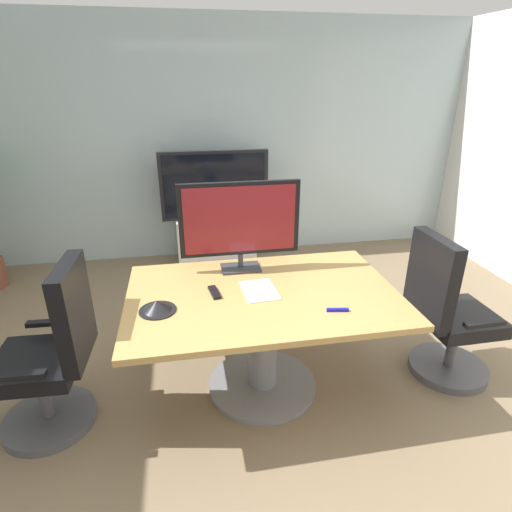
{
  "coord_description": "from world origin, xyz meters",
  "views": [
    {
      "loc": [
        -0.34,
        -2.07,
        2.02
      ],
      "look_at": [
        0.12,
        0.49,
        0.9
      ],
      "focal_mm": 29.02,
      "sensor_mm": 36.0,
      "label": 1
    }
  ],
  "objects_px": {
    "office_chair_left": "(53,363)",
    "wall_display_unit": "(216,226)",
    "conference_table": "(263,320)",
    "conference_phone": "(157,306)",
    "office_chair_right": "(446,320)",
    "tv_monitor": "(240,221)",
    "remote_control": "(214,292)"
  },
  "relations": [
    {
      "from": "office_chair_right",
      "to": "tv_monitor",
      "type": "bearing_deg",
      "value": 70.44
    },
    {
      "from": "tv_monitor",
      "to": "conference_phone",
      "type": "height_order",
      "value": "tv_monitor"
    },
    {
      "from": "conference_table",
      "to": "office_chair_left",
      "type": "distance_m",
      "value": 1.31
    },
    {
      "from": "office_chair_left",
      "to": "office_chair_right",
      "type": "distance_m",
      "value": 2.6
    },
    {
      "from": "wall_display_unit",
      "to": "remote_control",
      "type": "relative_size",
      "value": 7.71
    },
    {
      "from": "office_chair_right",
      "to": "wall_display_unit",
      "type": "xyz_separation_m",
      "value": [
        -1.41,
        2.33,
        -0.01
      ]
    },
    {
      "from": "wall_display_unit",
      "to": "remote_control",
      "type": "xyz_separation_m",
      "value": [
        -0.2,
        -2.2,
        0.32
      ]
    },
    {
      "from": "conference_table",
      "to": "wall_display_unit",
      "type": "xyz_separation_m",
      "value": [
        -0.11,
        2.24,
        -0.1
      ]
    },
    {
      "from": "conference_table",
      "to": "office_chair_left",
      "type": "xyz_separation_m",
      "value": [
        -1.3,
        -0.1,
        -0.09
      ]
    },
    {
      "from": "conference_phone",
      "to": "tv_monitor",
      "type": "bearing_deg",
      "value": 41.34
    },
    {
      "from": "office_chair_right",
      "to": "remote_control",
      "type": "height_order",
      "value": "office_chair_right"
    },
    {
      "from": "tv_monitor",
      "to": "conference_phone",
      "type": "relative_size",
      "value": 3.82
    },
    {
      "from": "office_chair_right",
      "to": "conference_phone",
      "type": "relative_size",
      "value": 4.95
    },
    {
      "from": "conference_table",
      "to": "remote_control",
      "type": "relative_size",
      "value": 10.18
    },
    {
      "from": "office_chair_right",
      "to": "conference_phone",
      "type": "distance_m",
      "value": 1.99
    },
    {
      "from": "office_chair_left",
      "to": "conference_phone",
      "type": "distance_m",
      "value": 0.72
    },
    {
      "from": "office_chair_left",
      "to": "wall_display_unit",
      "type": "bearing_deg",
      "value": 155.47
    },
    {
      "from": "conference_phone",
      "to": "wall_display_unit",
      "type": "bearing_deg",
      "value": 76.83
    },
    {
      "from": "office_chair_left",
      "to": "office_chair_right",
      "type": "xyz_separation_m",
      "value": [
        2.6,
        0.01,
        0.0
      ]
    },
    {
      "from": "office_chair_right",
      "to": "wall_display_unit",
      "type": "bearing_deg",
      "value": 30.67
    },
    {
      "from": "conference_phone",
      "to": "office_chair_right",
      "type": "bearing_deg",
      "value": 0.64
    },
    {
      "from": "conference_table",
      "to": "conference_phone",
      "type": "distance_m",
      "value": 0.71
    },
    {
      "from": "wall_display_unit",
      "to": "conference_phone",
      "type": "relative_size",
      "value": 5.95
    },
    {
      "from": "conference_table",
      "to": "conference_phone",
      "type": "relative_size",
      "value": 7.87
    },
    {
      "from": "office_chair_left",
      "to": "wall_display_unit",
      "type": "distance_m",
      "value": 2.63
    },
    {
      "from": "tv_monitor",
      "to": "wall_display_unit",
      "type": "xyz_separation_m",
      "value": [
        -0.02,
        1.85,
        -0.67
      ]
    },
    {
      "from": "tv_monitor",
      "to": "remote_control",
      "type": "distance_m",
      "value": 0.54
    },
    {
      "from": "conference_table",
      "to": "wall_display_unit",
      "type": "height_order",
      "value": "wall_display_unit"
    },
    {
      "from": "conference_table",
      "to": "remote_control",
      "type": "xyz_separation_m",
      "value": [
        -0.31,
        0.04,
        0.22
      ]
    },
    {
      "from": "office_chair_left",
      "to": "remote_control",
      "type": "height_order",
      "value": "office_chair_left"
    },
    {
      "from": "conference_table",
      "to": "tv_monitor",
      "type": "bearing_deg",
      "value": 102.8
    },
    {
      "from": "tv_monitor",
      "to": "office_chair_right",
      "type": "bearing_deg",
      "value": -19.1
    }
  ]
}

